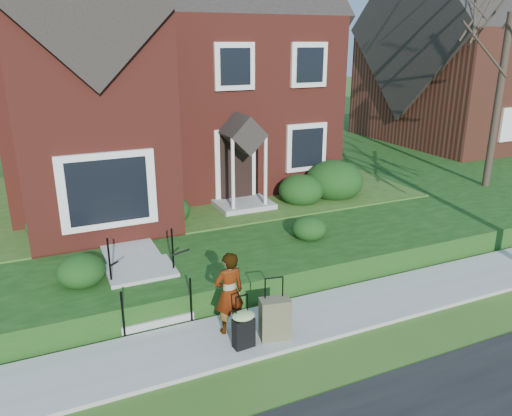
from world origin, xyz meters
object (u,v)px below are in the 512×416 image
front_steps (146,287)px  woman (229,293)px  suitcase_black (244,328)px  suitcase_olive (275,319)px

front_steps → woman: (1.19, -1.66, 0.41)m
suitcase_black → suitcase_olive: size_ratio=0.84×
woman → front_steps: bearing=-59.1°
front_steps → woman: size_ratio=1.26×
front_steps → woman: bearing=-54.5°
front_steps → woman: 2.08m
front_steps → suitcase_black: 2.56m
suitcase_olive → front_steps: bearing=140.8°
woman → suitcase_black: 0.71m
woman → suitcase_olive: bearing=135.6°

